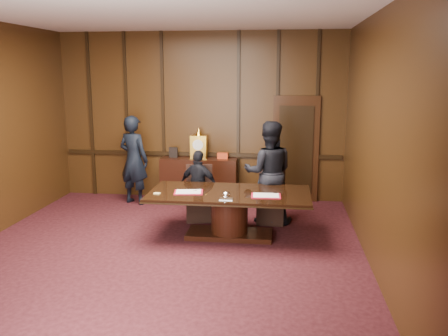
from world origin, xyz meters
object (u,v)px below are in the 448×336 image
object	(u,v)px
sideboard	(199,178)
signatory_left	(199,186)
witness_right	(269,172)
witness_left	(134,160)
conference_table	(229,207)
signatory_right	(271,190)

from	to	relation	value
sideboard	signatory_left	size ratio (longest dim) A/B	1.23
signatory_left	sideboard	bearing A→B (deg)	-64.10
sideboard	witness_right	size ratio (longest dim) A/B	0.87
witness_left	conference_table	bearing A→B (deg)	160.73
signatory_right	witness_left	bearing A→B (deg)	-30.68
signatory_left	witness_left	xyz separation A→B (m)	(-1.53, 0.99, 0.26)
witness_left	witness_right	world-z (taller)	witness_right
sideboard	signatory_right	distance (m)	2.09
signatory_left	conference_table	bearing A→B (deg)	144.88
signatory_right	witness_right	world-z (taller)	witness_right
conference_table	witness_right	distance (m)	1.14
sideboard	witness_left	size ratio (longest dim) A/B	0.88
signatory_left	witness_right	distance (m)	1.28
signatory_right	witness_left	distance (m)	3.01
signatory_left	signatory_right	distance (m)	1.30
witness_left	signatory_right	bearing A→B (deg)	-179.16
conference_table	witness_left	distance (m)	2.85
conference_table	sideboard	bearing A→B (deg)	112.26
signatory_right	witness_right	size ratio (longest dim) A/B	0.68
witness_right	sideboard	bearing A→B (deg)	-43.98
sideboard	conference_table	world-z (taller)	sideboard
sideboard	conference_table	xyz separation A→B (m)	(0.90, -2.20, 0.02)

